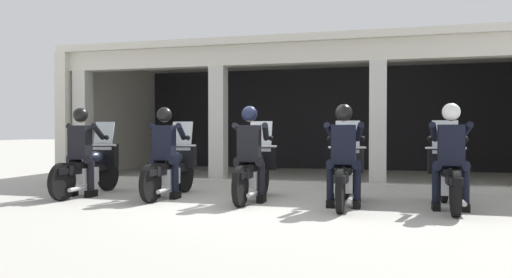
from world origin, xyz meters
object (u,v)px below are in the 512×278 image
object	(u,v)px
police_officer_left	(165,144)
motorcycle_far_right	(448,175)
police_officer_far_left	(81,144)
motorcycle_left	(172,168)
motorcycle_center	(254,170)
police_officer_center	(250,145)
motorcycle_far_left	(91,167)
police_officer_right	(344,146)
motorcycle_right	(345,173)
police_officer_far_right	(451,147)

from	to	relation	value
police_officer_left	motorcycle_far_right	bearing A→B (deg)	-2.84
police_officer_far_left	motorcycle_far_right	xyz separation A→B (m)	(6.18, 0.36, -0.44)
motorcycle_left	motorcycle_center	size ratio (longest dim) A/B	1.00
police_officer_center	motorcycle_far_right	distance (m)	3.13
motorcycle_left	police_officer_left	xyz separation A→B (m)	(-0.00, -0.28, 0.44)
motorcycle_far_left	police_officer_left	size ratio (longest dim) A/B	1.29
motorcycle_far_left	motorcycle_center	world-z (taller)	same
police_officer_center	police_officer_right	distance (m)	1.56
motorcycle_far_left	police_officer_far_left	world-z (taller)	police_officer_far_left
police_officer_far_left	motorcycle_right	world-z (taller)	police_officer_far_left
police_officer_left	motorcycle_far_right	world-z (taller)	police_officer_left
motorcycle_left	police_officer_right	bearing A→B (deg)	-14.38
motorcycle_left	police_officer_far_right	world-z (taller)	police_officer_far_right
motorcycle_right	motorcycle_far_right	world-z (taller)	same
police_officer_far_left	motorcycle_right	distance (m)	4.66
motorcycle_left	police_officer_right	xyz separation A→B (m)	(3.09, -0.50, 0.44)
motorcycle_right	police_officer_left	bearing A→B (deg)	170.33
motorcycle_far_right	police_officer_right	bearing A→B (deg)	-174.95
police_officer_center	police_officer_far_right	xyz separation A→B (m)	(3.09, -0.06, 0.00)
police_officer_far_right	motorcycle_far_left	bearing A→B (deg)	168.49
motorcycle_center	police_officer_right	distance (m)	1.67
motorcycle_far_right	police_officer_far_right	bearing A→B (deg)	-99.86
police_officer_far_left	police_officer_center	bearing A→B (deg)	1.68
police_officer_center	motorcycle_left	bearing A→B (deg)	159.36
police_officer_far_right	motorcycle_far_right	bearing A→B (deg)	80.14
police_officer_far_left	motorcycle_right	bearing A→B (deg)	2.11
motorcycle_left	police_officer_center	size ratio (longest dim) A/B	1.29
police_officer_far_right	motorcycle_left	bearing A→B (deg)	165.67
police_officer_left	motorcycle_right	size ratio (longest dim) A/B	0.78
motorcycle_left	police_officer_right	size ratio (longest dim) A/B	1.29
police_officer_far_left	police_officer_right	size ratio (longest dim) A/B	1.00
police_officer_far_left	police_officer_far_right	xyz separation A→B (m)	(6.18, 0.08, 0.00)
police_officer_far_left	motorcycle_center	size ratio (longest dim) A/B	0.78
motorcycle_far_left	police_officer_right	world-z (taller)	police_officer_right
police_officer_center	police_officer_far_left	bearing A→B (deg)	173.76
motorcycle_far_left	motorcycle_center	xyz separation A→B (m)	(3.09, 0.14, 0.00)
motorcycle_center	motorcycle_far_right	distance (m)	3.09
motorcycle_center	motorcycle_right	distance (m)	1.56
police_officer_left	motorcycle_right	distance (m)	3.12
police_officer_far_left	police_officer_left	size ratio (longest dim) A/B	1.00
police_officer_left	police_officer_right	bearing A→B (deg)	-9.19
police_officer_far_left	motorcycle_right	size ratio (longest dim) A/B	0.78
motorcycle_left	motorcycle_far_right	distance (m)	4.64
police_officer_far_left	police_officer_left	world-z (taller)	same
motorcycle_center	police_officer_right	size ratio (longest dim) A/B	1.29
police_officer_far_left	police_officer_right	bearing A→B (deg)	-1.39
police_officer_center	police_officer_far_right	distance (m)	3.09
police_officer_left	police_officer_center	size ratio (longest dim) A/B	1.00
motorcycle_far_left	motorcycle_left	xyz separation A→B (m)	(1.55, 0.18, 0.00)
motorcycle_left	police_officer_center	world-z (taller)	police_officer_center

